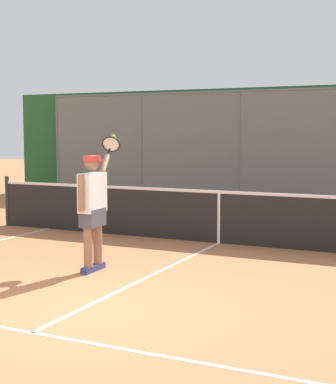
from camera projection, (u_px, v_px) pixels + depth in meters
ground_plane at (77, 311)px, 6.70m from camera, size 60.00×60.00×0.00m
court_line_markings at (16, 340)px, 5.75m from camera, size 7.65×9.81×0.01m
fence_backdrop at (299, 147)px, 16.30m from camera, size 18.22×1.37×3.24m
tennis_net at (219, 216)px, 10.76m from camera, size 9.83×0.09×1.07m
tennis_player at (93, 203)px, 8.55m from camera, size 0.48×1.40×1.98m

